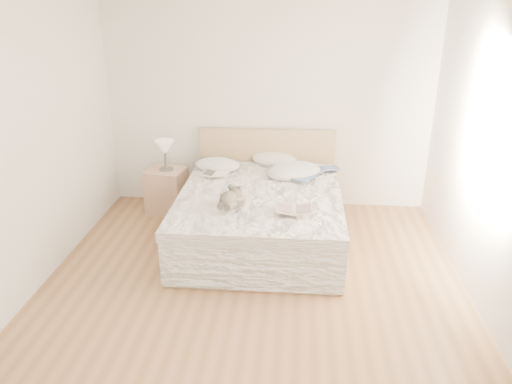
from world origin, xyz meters
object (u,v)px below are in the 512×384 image
nightstand (167,191)px  table_lamp (165,149)px  teddy_bear (229,205)px  photo_book (215,174)px  childrens_book (294,210)px  bed (261,214)px

nightstand → table_lamp: bearing=-20.5°
table_lamp → teddy_bear: 1.53m
table_lamp → photo_book: bearing=-23.7°
photo_book → teddy_bear: (0.28, -0.91, 0.02)m
childrens_book → photo_book: bearing=134.5°
photo_book → bed: bearing=-22.3°
nightstand → teddy_bear: size_ratio=1.75×
nightstand → childrens_book: size_ratio=1.51×
nightstand → teddy_bear: 1.58m
bed → photo_book: bearing=148.5°
bed → childrens_book: bearing=-57.7°
nightstand → table_lamp: size_ratio=1.50×
childrens_book → nightstand: bearing=142.2°
bed → childrens_book: 0.76m
nightstand → childrens_book: 2.04m
bed → nightstand: (-1.22, 0.63, -0.03)m
table_lamp → photo_book: table_lamp is taller
nightstand → childrens_book: childrens_book is taller
table_lamp → teddy_bear: size_ratio=1.16×
photo_book → teddy_bear: bearing=-63.7°
bed → table_lamp: bed is taller
nightstand → photo_book: size_ratio=1.92×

